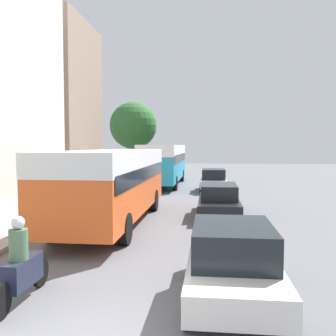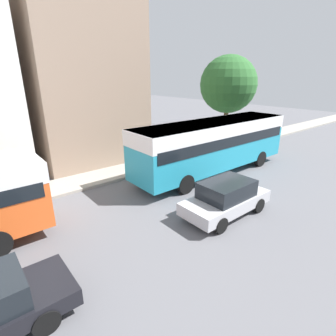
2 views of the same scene
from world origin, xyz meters
name	(u,v)px [view 1 (image 1 of 2)]	position (x,y,z in m)	size (l,w,h in m)	color
building_far_terrace	(49,108)	(-8.91, 19.16, 5.63)	(5.41, 6.74, 11.26)	gray
bus_lead	(113,176)	(-1.94, 9.26, 1.90)	(2.66, 9.94, 2.90)	#EA5B23
bus_following	(164,159)	(-1.65, 23.77, 2.04)	(2.58, 10.76, 3.14)	teal
motorcycle_behind_lead	(21,268)	(-1.82, 1.76, 0.68)	(0.38, 2.24, 1.73)	#1E2338
car_crossing	(233,261)	(2.32, 2.33, 0.79)	(1.85, 3.95, 1.52)	silver
car_far_curb	(214,180)	(2.13, 20.32, 0.78)	(1.81, 4.05, 1.51)	#B7B7BC
car_distant	(219,199)	(2.27, 11.36, 0.74)	(1.80, 4.59, 1.40)	black
street_tree	(133,126)	(-5.21, 29.23, 4.95)	(4.37, 4.37, 7.00)	brown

